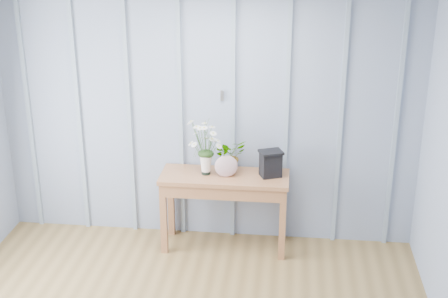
# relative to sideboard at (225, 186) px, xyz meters

# --- Properties ---
(room_shell) EXTENTS (4.00, 4.50, 2.50)m
(room_shell) POSITION_rel_sideboard_xyz_m (-0.20, -1.08, 1.35)
(room_shell) COLOR #8C99B4
(room_shell) RESTS_ON ground
(sideboard) EXTENTS (1.20, 0.45, 0.75)m
(sideboard) POSITION_rel_sideboard_xyz_m (0.00, 0.00, 0.00)
(sideboard) COLOR #965E3A
(sideboard) RESTS_ON ground
(daisy_vase) EXTENTS (0.37, 0.28, 0.53)m
(daisy_vase) POSITION_rel_sideboard_xyz_m (-0.18, 0.01, 0.44)
(daisy_vase) COLOR black
(daisy_vase) RESTS_ON sideboard
(spider_plant) EXTENTS (0.38, 0.38, 0.32)m
(spider_plant) POSITION_rel_sideboard_xyz_m (0.04, 0.08, 0.28)
(spider_plant) COLOR #183312
(spider_plant) RESTS_ON sideboard
(felt_disc_vessel) EXTENTS (0.22, 0.09, 0.21)m
(felt_disc_vessel) POSITION_rel_sideboard_xyz_m (0.02, -0.04, 0.22)
(felt_disc_vessel) COLOR #915771
(felt_disc_vessel) RESTS_ON sideboard
(carved_box) EXTENTS (0.25, 0.23, 0.25)m
(carved_box) POSITION_rel_sideboard_xyz_m (0.42, 0.02, 0.24)
(carved_box) COLOR black
(carved_box) RESTS_ON sideboard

